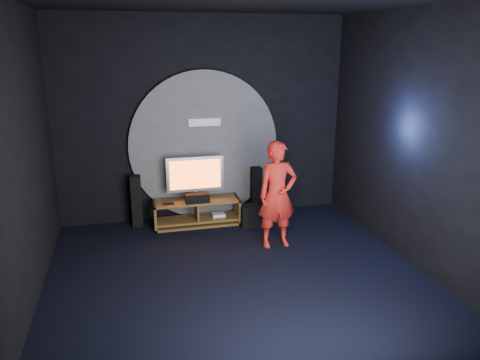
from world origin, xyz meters
name	(u,v)px	position (x,y,z in m)	size (l,w,h in m)	color
floor	(238,278)	(0.00, 0.00, 0.00)	(5.00, 5.00, 0.00)	black
back_wall	(203,120)	(0.00, 2.50, 1.75)	(5.00, 0.04, 3.50)	black
front_wall	(319,223)	(0.00, -2.50, 1.75)	(5.00, 0.04, 3.50)	black
left_wall	(18,162)	(-2.50, 0.00, 1.75)	(0.04, 5.00, 3.50)	black
right_wall	(417,140)	(2.50, 0.00, 1.75)	(0.04, 5.00, 3.50)	black
wall_disc_panel	(204,146)	(0.00, 2.44, 1.30)	(2.60, 0.11, 2.60)	#515156
media_console	(197,214)	(-0.22, 2.05, 0.19)	(1.47, 0.45, 0.45)	brown
tv	(195,176)	(-0.23, 2.12, 0.85)	(0.97, 0.22, 0.74)	silver
center_speaker	(197,198)	(-0.23, 1.91, 0.53)	(0.40, 0.15, 0.15)	black
remote	(168,204)	(-0.71, 1.93, 0.46)	(0.18, 0.05, 0.02)	black
tower_speaker_left	(136,201)	(-1.22, 2.25, 0.44)	(0.18, 0.20, 0.89)	black
tower_speaker_right	(256,191)	(0.90, 2.29, 0.44)	(0.18, 0.20, 0.89)	black
subwoofer	(249,215)	(0.65, 1.82, 0.17)	(0.31, 0.31, 0.35)	black
player	(277,195)	(0.84, 0.91, 0.82)	(0.60, 0.39, 1.64)	red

